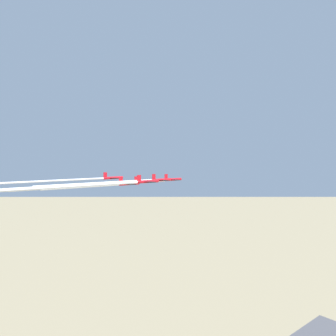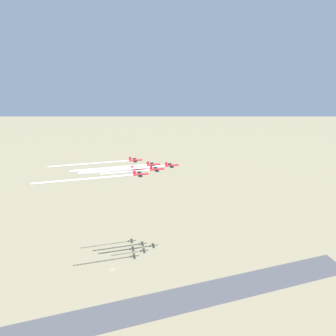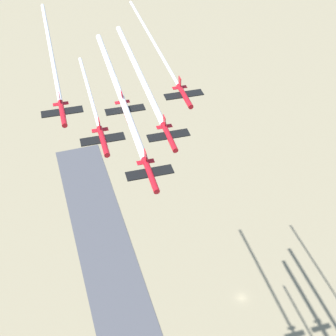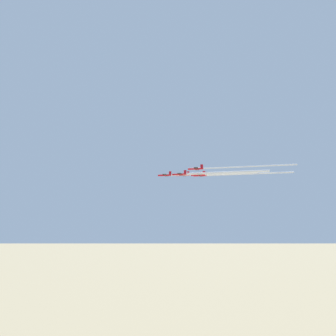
{
  "view_description": "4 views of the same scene",
  "coord_description": "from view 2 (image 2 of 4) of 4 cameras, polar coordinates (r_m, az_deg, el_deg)",
  "views": [
    {
      "loc": [
        -152.94,
        54.41,
        128.78
      ],
      "look_at": [
        -46.64,
        -42.37,
        122.97
      ],
      "focal_mm": 35.0,
      "sensor_mm": 36.0,
      "label": 1
    },
    {
      "loc": [
        -201.02,
        9.12,
        177.58
      ],
      "look_at": [
        -55.37,
        -37.11,
        118.35
      ],
      "focal_mm": 28.0,
      "sensor_mm": 36.0,
      "label": 2
    },
    {
      "loc": [
        -69.18,
        -99.06,
        171.14
      ],
      "look_at": [
        -49.71,
        -45.15,
        122.72
      ],
      "focal_mm": 50.0,
      "sensor_mm": 36.0,
      "label": 3
    },
    {
      "loc": [
        113.89,
        -14.12,
        90.03
      ],
      "look_at": [
        -49.84,
        -38.44,
        122.65
      ],
      "focal_mm": 28.0,
      "sensor_mm": 36.0,
      "label": 4
    }
  ],
  "objects": [
    {
      "name": "ground_plane",
      "position": [
        268.38,
        -11.99,
        -20.81
      ],
      "size": [
        3000.0,
        3000.0,
        0.0
      ],
      "primitive_type": "plane",
      "color": "gray"
    },
    {
      "name": "runway_strip",
      "position": [
        237.47,
        0.65,
        -27.18
      ],
      "size": [
        37.17,
        335.98,
        0.2
      ],
      "rotation": [
        0.0,
        0.0,
        3.11
      ],
      "color": "#47474C",
      "rests_on": "ground_plane"
    },
    {
      "name": "jet_0",
      "position": [
        168.46,
        0.69,
        0.58
      ],
      "size": [
        8.46,
        8.95,
        2.99
      ],
      "rotation": [
        0.0,
        0.0,
        3.06
      ],
      "color": "red"
    },
    {
      "name": "jet_1",
      "position": [
        172.55,
        -3.31,
        0.74
      ],
      "size": [
        8.46,
        8.95,
        2.99
      ],
      "rotation": [
        0.0,
        0.0,
        3.06
      ],
      "color": "red"
    },
    {
      "name": "jet_2",
      "position": [
        160.25,
        -2.53,
        -0.28
      ],
      "size": [
        8.46,
        8.95,
        2.99
      ],
      "rotation": [
        0.0,
        0.0,
        3.06
      ],
      "color": "red"
    },
    {
      "name": "jet_3",
      "position": [
        176.54,
        -7.16,
        1.71
      ],
      "size": [
        8.46,
        8.95,
        2.99
      ],
      "rotation": [
        0.0,
        0.0,
        3.06
      ],
      "color": "red"
    },
    {
      "name": "jet_4",
      "position": [
        165.19,
        -6.63,
        -0.24
      ],
      "size": [
        8.46,
        8.95,
        2.99
      ],
      "rotation": [
        0.0,
        0.0,
        3.06
      ],
      "color": "red"
    },
    {
      "name": "jet_5",
      "position": [
        152.78,
        -6.08,
        -1.35
      ],
      "size": [
        8.46,
        8.95,
        2.99
      ],
      "rotation": [
        0.0,
        0.0,
        3.06
      ],
      "color": "red"
    },
    {
      "name": "smoke_trail_0",
      "position": [
        164.33,
        -9.73,
        -0.3
      ],
      "size": [
        5.42,
        52.95,
        1.31
      ],
      "rotation": [
        0.0,
        0.0,
        3.06
      ],
      "color": "white"
    },
    {
      "name": "smoke_trail_1",
      "position": [
        170.44,
        -12.65,
        -0.04
      ],
      "size": [
        5.01,
        47.95,
        1.29
      ],
      "rotation": [
        0.0,
        0.0,
        3.06
      ],
      "color": "white"
    },
    {
      "name": "smoke_trail_2",
      "position": [
        158.19,
        -9.25,
        -0.85
      ],
      "size": [
        3.02,
        29.45,
        0.73
      ],
      "rotation": [
        0.0,
        0.0,
        3.06
      ],
      "color": "white"
    },
    {
      "name": "smoke_trail_3",
      "position": [
        176.31,
        -16.68,
        0.91
      ],
      "size": [
        4.63,
        50.47,
        0.71
      ],
      "rotation": [
        0.0,
        0.0,
        3.06
      ],
      "color": "white"
    },
    {
      "name": "smoke_trail_4",
      "position": [
        164.43,
        -13.06,
        -0.79
      ],
      "size": [
        3.1,
        28.91,
        0.86
      ],
      "rotation": [
        0.0,
        0.0,
        3.06
      ],
      "color": "white"
    },
    {
      "name": "smoke_trail_5",
      "position": [
        152.69,
        -17.82,
        -2.33
      ],
      "size": [
        5.18,
        54.39,
        0.95
      ],
      "rotation": [
        0.0,
        0.0,
        3.06
      ],
      "color": "white"
    }
  ]
}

